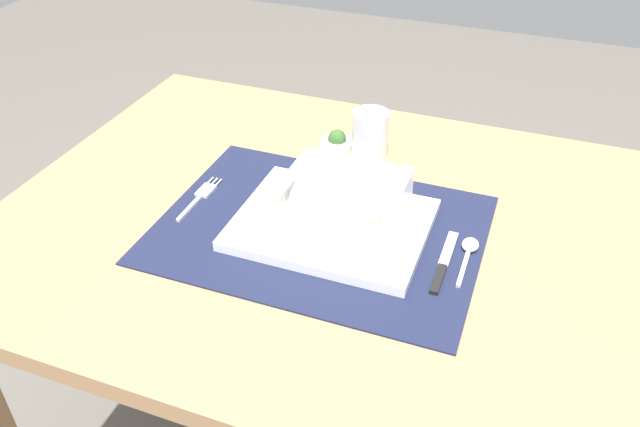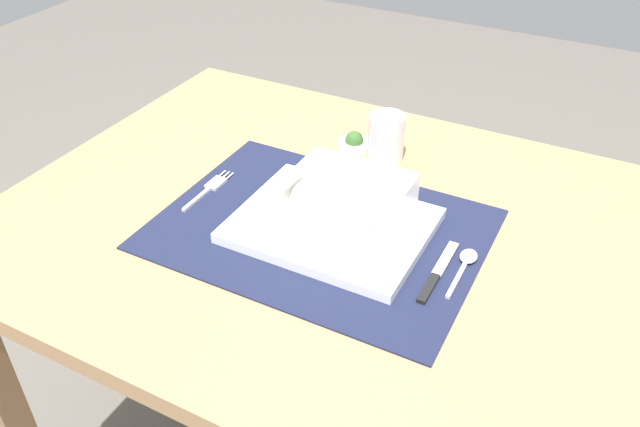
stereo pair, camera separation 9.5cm
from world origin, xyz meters
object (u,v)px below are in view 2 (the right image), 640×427
at_px(porridge_bowl, 341,206).
at_px(condiment_saucer, 354,143).
at_px(fork, 211,187).
at_px(butter_knife, 436,275).
at_px(dining_table, 326,269).
at_px(spoon, 467,260).
at_px(drinking_glass, 386,139).

height_order(porridge_bowl, condiment_saucer, porridge_bowl).
height_order(porridge_bowl, fork, porridge_bowl).
distance_m(butter_knife, condiment_saucer, 0.36).
bearing_deg(dining_table, porridge_bowl, -19.90).
bearing_deg(spoon, drinking_glass, 130.51).
bearing_deg(dining_table, butter_knife, -15.95).
distance_m(porridge_bowl, spoon, 0.20).
bearing_deg(fork, condiment_saucer, 56.78).
height_order(spoon, condiment_saucer, condiment_saucer).
height_order(fork, drinking_glass, drinking_glass).
xyz_separation_m(dining_table, condiment_saucer, (-0.05, 0.21, 0.11)).
bearing_deg(butter_knife, spoon, 58.51).
xyz_separation_m(dining_table, porridge_bowl, (0.03, -0.01, 0.14)).
bearing_deg(fork, drinking_glass, 46.09).
relative_size(dining_table, condiment_saucer, 16.35).
relative_size(fork, butter_knife, 0.91).
bearing_deg(spoon, dining_table, 173.36).
height_order(butter_knife, drinking_glass, drinking_glass).
bearing_deg(drinking_glass, condiment_saucer, 173.40).
distance_m(spoon, condiment_saucer, 0.35).
distance_m(drinking_glass, condiment_saucer, 0.07).
relative_size(butter_knife, drinking_glass, 1.69).
bearing_deg(butter_knife, dining_table, 163.25).
height_order(fork, spoon, spoon).
bearing_deg(dining_table, drinking_glass, 87.39).
distance_m(dining_table, condiment_saucer, 0.25).
height_order(butter_knife, condiment_saucer, condiment_saucer).
distance_m(spoon, butter_knife, 0.05).
xyz_separation_m(porridge_bowl, spoon, (0.19, 0.00, -0.03)).
height_order(dining_table, condiment_saucer, condiment_saucer).
height_order(dining_table, porridge_bowl, porridge_bowl).
bearing_deg(fork, dining_table, 4.70).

